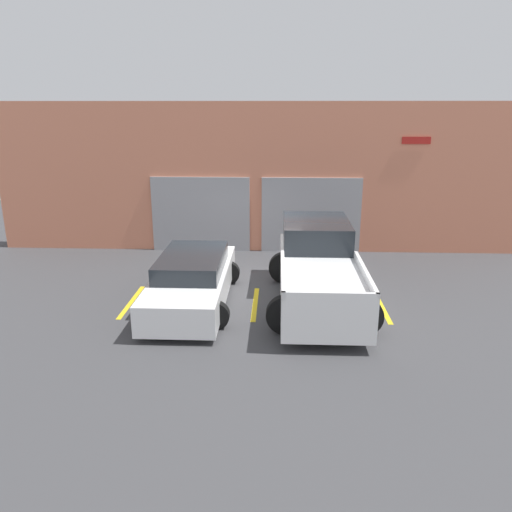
{
  "coord_description": "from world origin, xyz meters",
  "views": [
    {
      "loc": [
        0.53,
        -13.36,
        4.75
      ],
      "look_at": [
        0.0,
        -1.29,
        1.1
      ],
      "focal_mm": 35.0,
      "sensor_mm": 36.0,
      "label": 1
    }
  ],
  "objects": [
    {
      "name": "parking_stripe_centre",
      "position": [
        3.13,
        -1.79,
        0.0
      ],
      "size": [
        0.12,
        2.2,
        0.01
      ],
      "primitive_type": "cube",
      "color": "gold",
      "rests_on": "ground"
    },
    {
      "name": "ground_plane",
      "position": [
        0.0,
        0.0,
        0.0
      ],
      "size": [
        28.0,
        28.0,
        0.0
      ],
      "primitive_type": "plane",
      "color": "#3D3D3F"
    },
    {
      "name": "pickup_truck",
      "position": [
        1.57,
        -1.48,
        0.86
      ],
      "size": [
        2.52,
        5.27,
        1.83
      ],
      "color": "white",
      "rests_on": "ground"
    },
    {
      "name": "sedan_white",
      "position": [
        -1.57,
        -1.76,
        0.6
      ],
      "size": [
        2.14,
        4.71,
        1.24
      ],
      "color": "white",
      "rests_on": "ground"
    },
    {
      "name": "parking_stripe_far_left",
      "position": [
        -3.13,
        -1.79,
        0.0
      ],
      "size": [
        0.12,
        2.2,
        0.01
      ],
      "primitive_type": "cube",
      "color": "gold",
      "rests_on": "ground"
    },
    {
      "name": "parking_stripe_left",
      "position": [
        0.0,
        -1.79,
        0.0
      ],
      "size": [
        0.12,
        2.2,
        0.01
      ],
      "primitive_type": "cube",
      "color": "gold",
      "rests_on": "ground"
    },
    {
      "name": "shophouse_building",
      "position": [
        -0.0,
        3.29,
        2.42
      ],
      "size": [
        17.76,
        0.68,
        4.89
      ],
      "color": "#D17A5B",
      "rests_on": "ground"
    }
  ]
}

